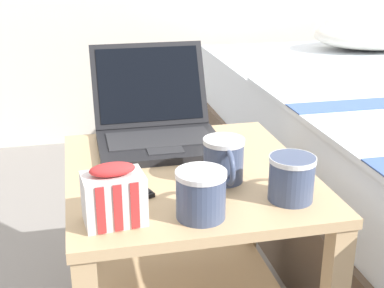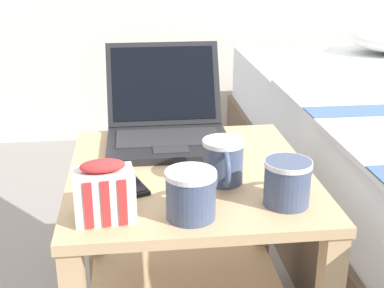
{
  "view_description": "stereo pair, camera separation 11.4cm",
  "coord_description": "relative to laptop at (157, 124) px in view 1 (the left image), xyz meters",
  "views": [
    {
      "loc": [
        -0.24,
        -1.09,
        0.98
      ],
      "look_at": [
        0.0,
        -0.04,
        0.58
      ],
      "focal_mm": 50.0,
      "sensor_mm": 36.0,
      "label": 1
    },
    {
      "loc": [
        -0.12,
        -1.1,
        0.98
      ],
      "look_at": [
        0.0,
        -0.04,
        0.58
      ],
      "focal_mm": 50.0,
      "sensor_mm": 36.0,
      "label": 2
    }
  ],
  "objects": [
    {
      "name": "laptop",
      "position": [
        0.0,
        0.0,
        0.0
      ],
      "size": [
        0.31,
        0.34,
        0.23
      ],
      "color": "black",
      "rests_on": "bedside_table"
    },
    {
      "name": "cell_phone",
      "position": [
        -0.11,
        -0.27,
        -0.04
      ],
      "size": [
        0.11,
        0.15,
        0.01
      ],
      "color": "black",
      "rests_on": "bedside_table"
    },
    {
      "name": "snack_bag",
      "position": [
        -0.15,
        -0.41,
        0.01
      ],
      "size": [
        0.12,
        0.09,
        0.12
      ],
      "color": "silver",
      "rests_on": "bedside_table"
    },
    {
      "name": "bedside_table",
      "position": [
        0.04,
        -0.21,
        -0.22
      ],
      "size": [
        0.54,
        0.59,
        0.5
      ],
      "color": "tan",
      "rests_on": "ground_plane"
    },
    {
      "name": "mug_front_right",
      "position": [
        0.02,
        -0.42,
        0.01
      ],
      "size": [
        0.11,
        0.12,
        0.09
      ],
      "color": "#3F4C6B",
      "rests_on": "bedside_table"
    },
    {
      "name": "mug_mid_center",
      "position": [
        0.1,
        -0.28,
        0.01
      ],
      "size": [
        0.09,
        0.13,
        0.1
      ],
      "color": "#3F4C6B",
      "rests_on": "bedside_table"
    },
    {
      "name": "mug_front_left",
      "position": [
        0.21,
        -0.39,
        0.0
      ],
      "size": [
        0.12,
        0.11,
        0.09
      ],
      "color": "#3F4C6B",
      "rests_on": "bedside_table"
    }
  ]
}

